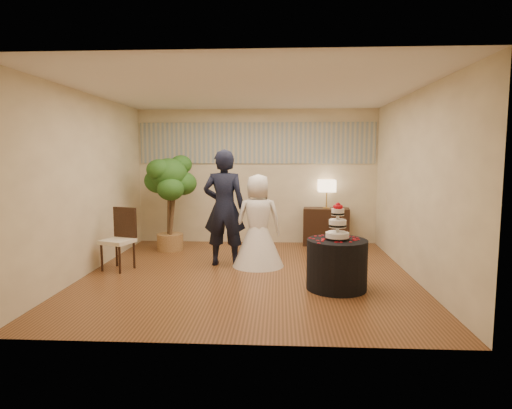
# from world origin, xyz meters

# --- Properties ---
(floor) EXTENTS (5.00, 5.00, 0.00)m
(floor) POSITION_xyz_m (0.00, 0.00, 0.00)
(floor) COLOR brown
(floor) RESTS_ON ground
(ceiling) EXTENTS (5.00, 5.00, 0.00)m
(ceiling) POSITION_xyz_m (0.00, 0.00, 2.80)
(ceiling) COLOR white
(ceiling) RESTS_ON wall_back
(wall_back) EXTENTS (5.00, 0.06, 2.80)m
(wall_back) POSITION_xyz_m (0.00, 2.50, 1.40)
(wall_back) COLOR beige
(wall_back) RESTS_ON ground
(wall_front) EXTENTS (5.00, 0.06, 2.80)m
(wall_front) POSITION_xyz_m (0.00, -2.50, 1.40)
(wall_front) COLOR beige
(wall_front) RESTS_ON ground
(wall_left) EXTENTS (0.06, 5.00, 2.80)m
(wall_left) POSITION_xyz_m (-2.50, 0.00, 1.40)
(wall_left) COLOR beige
(wall_left) RESTS_ON ground
(wall_right) EXTENTS (0.06, 5.00, 2.80)m
(wall_right) POSITION_xyz_m (2.50, 0.00, 1.40)
(wall_right) COLOR beige
(wall_right) RESTS_ON ground
(mural_border) EXTENTS (4.90, 0.02, 0.85)m
(mural_border) POSITION_xyz_m (0.00, 2.48, 2.10)
(mural_border) COLOR #9FA496
(mural_border) RESTS_ON wall_back
(groom) EXTENTS (0.73, 0.50, 1.94)m
(groom) POSITION_xyz_m (-0.44, 0.56, 0.97)
(groom) COLOR black
(groom) RESTS_ON floor
(bride) EXTENTS (0.97, 0.97, 1.54)m
(bride) POSITION_xyz_m (0.13, 0.53, 0.77)
(bride) COLOR white
(bride) RESTS_ON floor
(cake_table) EXTENTS (0.96, 0.96, 0.69)m
(cake_table) POSITION_xyz_m (1.27, -0.66, 0.35)
(cake_table) COLOR black
(cake_table) RESTS_ON floor
(wedding_cake) EXTENTS (0.33, 0.33, 0.51)m
(wedding_cake) POSITION_xyz_m (1.27, -0.66, 0.95)
(wedding_cake) COLOR white
(wedding_cake) RESTS_ON cake_table
(console) EXTENTS (0.96, 0.49, 0.77)m
(console) POSITION_xyz_m (1.44, 2.27, 0.38)
(console) COLOR black
(console) RESTS_ON floor
(table_lamp) EXTENTS (0.34, 0.34, 0.58)m
(table_lamp) POSITION_xyz_m (1.44, 2.27, 1.06)
(table_lamp) COLOR beige
(table_lamp) RESTS_ON console
(ficus_tree) EXTENTS (0.92, 0.92, 1.89)m
(ficus_tree) POSITION_xyz_m (-1.65, 1.62, 0.94)
(ficus_tree) COLOR #285A1C
(ficus_tree) RESTS_ON floor
(side_chair) EXTENTS (0.59, 0.60, 1.00)m
(side_chair) POSITION_xyz_m (-2.12, 0.15, 0.50)
(side_chair) COLOR black
(side_chair) RESTS_ON floor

